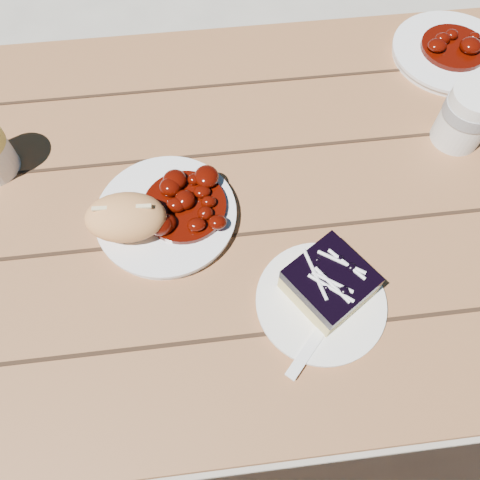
{
  "coord_description": "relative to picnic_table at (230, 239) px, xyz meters",
  "views": [
    {
      "loc": [
        -0.03,
        -0.42,
        1.38
      ],
      "look_at": [
        0.01,
        -0.12,
        0.81
      ],
      "focal_mm": 35.0,
      "sensor_mm": 36.0,
      "label": 1
    }
  ],
  "objects": [
    {
      "name": "ground",
      "position": [
        0.0,
        0.0,
        -0.59
      ],
      "size": [
        60.0,
        60.0,
        0.0
      ],
      "primitive_type": "plane",
      "color": "#A8A398",
      "rests_on": "ground"
    },
    {
      "name": "picnic_table",
      "position": [
        0.0,
        0.0,
        0.0
      ],
      "size": [
        2.0,
        1.55,
        0.75
      ],
      "color": "brown",
      "rests_on": "ground"
    },
    {
      "name": "main_plate",
      "position": [
        -0.1,
        -0.04,
        0.17
      ],
      "size": [
        0.21,
        0.21,
        0.02
      ],
      "primitive_type": "cylinder",
      "color": "white",
      "rests_on": "picnic_table"
    },
    {
      "name": "goulash_stew",
      "position": [
        -0.07,
        -0.03,
        0.2
      ],
      "size": [
        0.13,
        0.13,
        0.04
      ],
      "primitive_type": null,
      "color": "#490902",
      "rests_on": "main_plate"
    },
    {
      "name": "bread_roll",
      "position": [
        -0.16,
        -0.06,
        0.21
      ],
      "size": [
        0.12,
        0.09,
        0.06
      ],
      "primitive_type": "ellipsoid",
      "rotation": [
        0.0,
        0.0,
        -0.06
      ],
      "color": "#E49A57",
      "rests_on": "main_plate"
    },
    {
      "name": "dessert_plate",
      "position": [
        0.11,
        -0.2,
        0.17
      ],
      "size": [
        0.18,
        0.18,
        0.01
      ],
      "primitive_type": "cylinder",
      "color": "white",
      "rests_on": "picnic_table"
    },
    {
      "name": "blueberry_cake",
      "position": [
        0.12,
        -0.19,
        0.2
      ],
      "size": [
        0.14,
        0.14,
        0.06
      ],
      "rotation": [
        0.0,
        0.0,
        0.58
      ],
      "color": "#E3CD7C",
      "rests_on": "dessert_plate"
    },
    {
      "name": "fork_dessert",
      "position": [
        0.09,
        -0.26,
        0.17
      ],
      "size": [
        0.13,
        0.13,
        0.0
      ],
      "primitive_type": null,
      "rotation": [
        0.0,
        0.0,
        -0.75
      ],
      "color": "white",
      "rests_on": "dessert_plate"
    },
    {
      "name": "coffee_cup",
      "position": [
        0.4,
        0.07,
        0.21
      ],
      "size": [
        0.08,
        0.08,
        0.1
      ],
      "primitive_type": "cylinder",
      "color": "white",
      "rests_on": "picnic_table"
    },
    {
      "name": "second_plate",
      "position": [
        0.46,
        0.27,
        0.17
      ],
      "size": [
        0.22,
        0.22,
        0.02
      ],
      "primitive_type": "cylinder",
      "color": "white",
      "rests_on": "picnic_table"
    },
    {
      "name": "second_stew",
      "position": [
        0.46,
        0.27,
        0.2
      ],
      "size": [
        0.12,
        0.12,
        0.04
      ],
      "primitive_type": null,
      "color": "#490902",
      "rests_on": "second_plate"
    }
  ]
}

